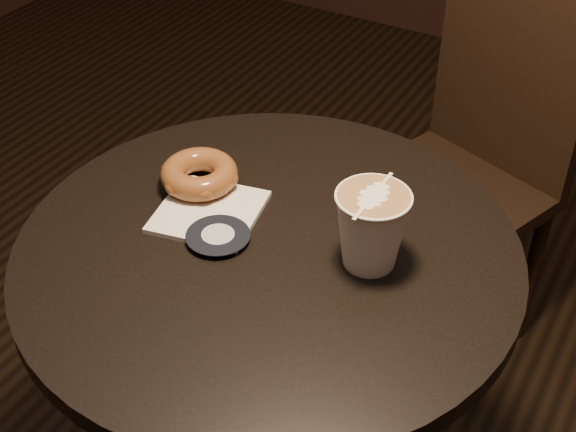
{
  "coord_description": "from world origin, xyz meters",
  "views": [
    {
      "loc": [
        0.44,
        -0.72,
        1.46
      ],
      "look_at": [
        0.01,
        0.03,
        0.79
      ],
      "focal_mm": 50.0,
      "sensor_mm": 36.0,
      "label": 1
    }
  ],
  "objects_px": {
    "pastry_bag": "(209,212)",
    "latte_cup": "(371,229)",
    "chair": "(478,142)",
    "cafe_table": "(270,344)",
    "doughnut": "(199,174)"
  },
  "relations": [
    {
      "from": "pastry_bag",
      "to": "latte_cup",
      "type": "bearing_deg",
      "value": -6.52
    },
    {
      "from": "cafe_table",
      "to": "pastry_bag",
      "type": "xyz_separation_m",
      "value": [
        -0.11,
        0.02,
        0.2
      ]
    },
    {
      "from": "cafe_table",
      "to": "chair",
      "type": "distance_m",
      "value": 0.76
    },
    {
      "from": "chair",
      "to": "doughnut",
      "type": "bearing_deg",
      "value": -88.14
    },
    {
      "from": "chair",
      "to": "latte_cup",
      "type": "bearing_deg",
      "value": -64.86
    },
    {
      "from": "cafe_table",
      "to": "latte_cup",
      "type": "bearing_deg",
      "value": 15.07
    },
    {
      "from": "cafe_table",
      "to": "doughnut",
      "type": "relative_size",
      "value": 6.48
    },
    {
      "from": "pastry_bag",
      "to": "chair",
      "type": "bearing_deg",
      "value": 64.76
    },
    {
      "from": "latte_cup",
      "to": "chair",
      "type": "bearing_deg",
      "value": 94.85
    },
    {
      "from": "cafe_table",
      "to": "pastry_bag",
      "type": "distance_m",
      "value": 0.23
    },
    {
      "from": "cafe_table",
      "to": "latte_cup",
      "type": "height_order",
      "value": "latte_cup"
    },
    {
      "from": "cafe_table",
      "to": "doughnut",
      "type": "bearing_deg",
      "value": 158.25
    },
    {
      "from": "chair",
      "to": "latte_cup",
      "type": "xyz_separation_m",
      "value": [
        0.06,
        -0.71,
        0.29
      ]
    },
    {
      "from": "cafe_table",
      "to": "pastry_bag",
      "type": "relative_size",
      "value": 5.3
    },
    {
      "from": "cafe_table",
      "to": "chair",
      "type": "xyz_separation_m",
      "value": [
        0.07,
        0.75,
        -0.03
      ]
    }
  ]
}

